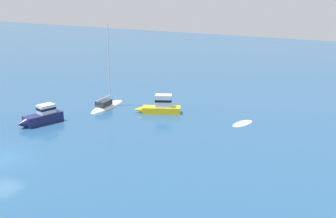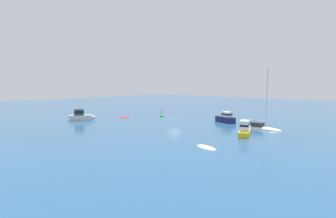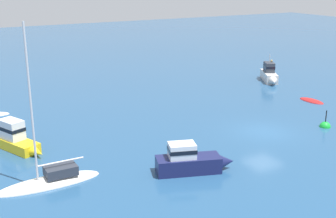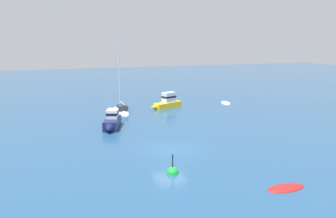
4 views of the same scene
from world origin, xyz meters
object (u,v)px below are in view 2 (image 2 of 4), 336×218
powerboat_1 (245,130)px  channel_buoy (162,117)px  skiff (124,117)px  tender (206,148)px  powerboat (82,116)px  cabin_cruiser (225,118)px  sailboat (261,128)px

powerboat_1 → channel_buoy: (-21.44, 6.79, -0.73)m
skiff → tender: skiff is taller
powerboat → channel_buoy: size_ratio=2.70×
cabin_cruiser → powerboat_1: (8.29, -8.64, 0.04)m
sailboat → powerboat: size_ratio=2.00×
sailboat → powerboat_1: 6.26m
skiff → channel_buoy: size_ratio=1.53×
tender → channel_buoy: channel_buoy is taller
powerboat_1 → channel_buoy: powerboat_1 is taller
skiff → cabin_cruiser: bearing=110.2°
channel_buoy → powerboat_1: bearing=-17.6°
skiff → powerboat_1: bearing=84.7°
sailboat → powerboat_1: bearing=-84.4°
skiff → powerboat_1: (25.99, -1.09, 0.74)m
skiff → tender: (26.31, -9.84, 0.00)m
tender → channel_buoy: (-21.76, 15.53, 0.01)m
tender → channel_buoy: 26.74m
powerboat → tender: bearing=-64.3°
skiff → channel_buoy: 7.29m
powerboat → sailboat: bearing=-34.9°
tender → sailboat: bearing=111.0°
tender → skiff: bearing=176.8°
powerboat_1 → channel_buoy: bearing=49.3°
skiff → powerboat_1: size_ratio=0.54×
powerboat_1 → tender: bearing=159.0°
skiff → powerboat: (-1.92, -7.94, 0.77)m
skiff → sailboat: size_ratio=0.28×
sailboat → powerboat: sailboat is taller
skiff → channel_buoy: bearing=138.6°
sailboat → cabin_cruiser: 8.03m
skiff → powerboat_1: powerboat_1 is taller
powerboat → cabin_cruiser: bearing=-22.2°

